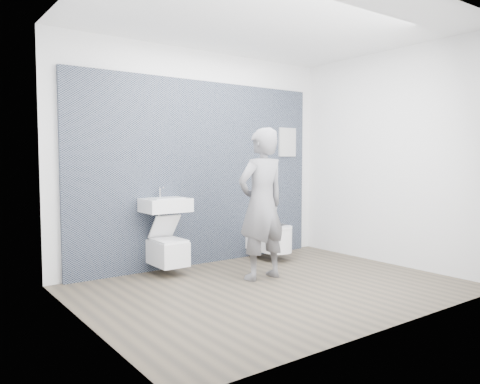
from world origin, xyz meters
TOP-DOWN VIEW (x-y plane):
  - ground at (0.00, 0.00)m, footprint 4.00×4.00m
  - room_shell at (0.00, 0.00)m, footprint 4.00×4.00m
  - tile_wall at (0.00, 1.47)m, footprint 3.60×0.06m
  - washbasin at (-0.64, 1.24)m, footprint 0.54×0.41m
  - toilet_square at (-0.64, 1.19)m, footprint 0.34×0.50m
  - toilet_rounded at (0.91, 1.10)m, footprint 0.40×0.67m
  - info_placard at (1.48, 1.43)m, footprint 0.32×0.03m
  - visitor at (0.13, 0.36)m, footprint 0.64×0.42m

SIDE VIEW (x-z plane):
  - ground at x=0.00m, z-range 0.00..0.00m
  - tile_wall at x=0.00m, z-range -1.20..1.20m
  - info_placard at x=1.48m, z-range -0.21..0.21m
  - toilet_square at x=-0.64m, z-range -0.02..0.59m
  - toilet_rounded at x=0.91m, z-range 0.12..0.48m
  - washbasin at x=-0.64m, z-range 0.63..1.04m
  - visitor at x=0.13m, z-range 0.00..1.74m
  - room_shell at x=0.00m, z-range -0.26..3.74m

